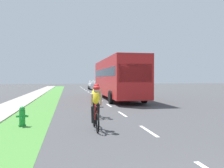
# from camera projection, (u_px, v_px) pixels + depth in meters

# --- Properties ---
(ground_plane) EXTENTS (120.00, 120.00, 0.00)m
(ground_plane) POSITION_uv_depth(u_px,v_px,m) (98.00, 98.00, 21.99)
(ground_plane) COLOR #424244
(grass_verge) EXTENTS (2.00, 70.00, 0.01)m
(grass_verge) POSITION_uv_depth(u_px,v_px,m) (48.00, 99.00, 21.17)
(grass_verge) COLOR #478438
(grass_verge) RESTS_ON ground_plane
(sidewalk_concrete) EXTENTS (1.89, 70.00, 0.10)m
(sidewalk_concrete) POSITION_uv_depth(u_px,v_px,m) (25.00, 99.00, 20.80)
(sidewalk_concrete) COLOR #9E998E
(sidewalk_concrete) RESTS_ON ground_plane
(lane_markings_center) EXTENTS (0.12, 53.80, 0.01)m
(lane_markings_center) POSITION_uv_depth(u_px,v_px,m) (93.00, 95.00, 25.92)
(lane_markings_center) COLOR white
(lane_markings_center) RESTS_ON ground_plane
(fire_hydrant_green) EXTENTS (0.44, 0.38, 0.76)m
(fire_hydrant_green) POSITION_uv_depth(u_px,v_px,m) (22.00, 117.00, 9.02)
(fire_hydrant_green) COLOR #1E8C33
(fire_hydrant_green) RESTS_ON ground_plane
(cyclist_lead) EXTENTS (0.42, 1.72, 1.58)m
(cyclist_lead) POSITION_uv_depth(u_px,v_px,m) (96.00, 107.00, 8.42)
(cyclist_lead) COLOR black
(cyclist_lead) RESTS_ON ground_plane
(cyclist_trailing) EXTENTS (0.42, 1.72, 1.58)m
(cyclist_trailing) POSITION_uv_depth(u_px,v_px,m) (96.00, 100.00, 11.28)
(cyclist_trailing) COLOR black
(cyclist_trailing) RESTS_ON ground_plane
(bus_red) EXTENTS (2.78, 11.60, 3.48)m
(bus_red) POSITION_uv_depth(u_px,v_px,m) (117.00, 77.00, 20.95)
(bus_red) COLOR red
(bus_red) RESTS_ON ground_plane
(sedan_white) EXTENTS (1.98, 4.30, 1.52)m
(sedan_white) POSITION_uv_depth(u_px,v_px,m) (95.00, 85.00, 38.78)
(sedan_white) COLOR silver
(sedan_white) RESTS_ON ground_plane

